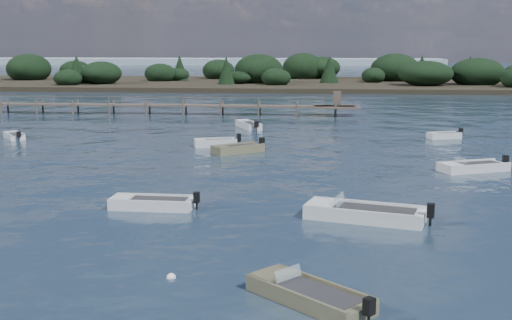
# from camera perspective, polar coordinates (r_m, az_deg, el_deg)

# --- Properties ---
(ground) EXTENTS (400.00, 400.00, 0.00)m
(ground) POSITION_cam_1_polar(r_m,az_deg,el_deg) (84.03, 4.19, 4.86)
(ground) COLOR #152231
(ground) RESTS_ON ground
(dinghy_near_olive) EXTENTS (4.11, 3.92, 1.09)m
(dinghy_near_olive) POSITION_cam_1_polar(r_m,az_deg,el_deg) (20.27, 4.72, -12.08)
(dinghy_near_olive) COLOR #6C6848
(dinghy_near_olive) RESTS_ON ground
(tender_far_grey) EXTENTS (2.68, 2.92, 1.02)m
(tender_far_grey) POSITION_cam_1_polar(r_m,az_deg,el_deg) (57.74, -20.70, 1.93)
(tender_far_grey) COLOR silver
(tender_far_grey) RESTS_ON ground
(tender_far_grey_b) EXTENTS (3.16, 1.98, 1.06)m
(tender_far_grey_b) POSITION_cam_1_polar(r_m,az_deg,el_deg) (56.42, 16.37, 2.00)
(tender_far_grey_b) COLOR silver
(tender_far_grey_b) RESTS_ON ground
(dinghy_extra_a) EXTENTS (2.96, 4.73, 1.23)m
(dinghy_extra_a) POSITION_cam_1_polar(r_m,az_deg,el_deg) (60.88, -0.68, 3.01)
(dinghy_extra_a) COLOR silver
(dinghy_extra_a) RESTS_ON ground
(dinghy_mid_white_a) EXTENTS (5.79, 3.36, 1.33)m
(dinghy_mid_white_a) POSITION_cam_1_polar(r_m,az_deg,el_deg) (29.59, 9.60, -4.90)
(dinghy_mid_white_a) COLOR silver
(dinghy_mid_white_a) RESTS_ON ground
(dinghy_mid_grey) EXTENTS (4.34, 1.63, 1.09)m
(dinghy_mid_grey) POSITION_cam_1_polar(r_m,az_deg,el_deg) (31.55, -9.22, -3.98)
(dinghy_mid_grey) COLOR silver
(dinghy_mid_grey) RESTS_ON ground
(dinghy_extra_b) EXTENTS (3.87, 3.55, 1.22)m
(dinghy_extra_b) POSITION_cam_1_polar(r_m,az_deg,el_deg) (47.02, -1.62, 0.86)
(dinghy_extra_b) COLOR #6C6848
(dinghy_extra_b) RESTS_ON ground
(tender_far_white) EXTENTS (3.69, 2.11, 1.24)m
(tender_far_white) POSITION_cam_1_polar(r_m,az_deg,el_deg) (49.93, -3.61, 1.40)
(tender_far_white) COLOR silver
(tender_far_white) RESTS_ON ground
(dinghy_mid_white_b) EXTENTS (4.72, 3.22, 1.17)m
(dinghy_mid_white_b) POSITION_cam_1_polar(r_m,az_deg,el_deg) (42.48, 18.74, -0.72)
(dinghy_mid_white_b) COLOR silver
(dinghy_mid_white_b) RESTS_ON ground
(buoy_a) EXTENTS (0.32, 0.32, 0.32)m
(buoy_a) POSITION_cam_1_polar(r_m,az_deg,el_deg) (22.37, -7.55, -10.33)
(buoy_a) COLOR white
(buoy_a) RESTS_ON ground
(buoy_c) EXTENTS (0.32, 0.32, 0.32)m
(buoy_c) POSITION_cam_1_polar(r_m,az_deg,el_deg) (33.25, -12.43, -3.62)
(buoy_c) COLOR white
(buoy_c) RESTS_ON ground
(jetty) EXTENTS (64.50, 3.20, 3.40)m
(jetty) POSITION_cam_1_polar(r_m,az_deg,el_deg) (75.65, -12.75, 4.79)
(jetty) COLOR brown
(jetty) RESTS_ON ground
(far_headland) EXTENTS (190.00, 40.00, 5.80)m
(far_headland) POSITION_cam_1_polar(r_m,az_deg,el_deg) (125.98, 16.10, 7.17)
(far_headland) COLOR black
(far_headland) RESTS_ON ground
(distant_haze) EXTENTS (280.00, 20.00, 2.40)m
(distant_haze) POSITION_cam_1_polar(r_m,az_deg,el_deg) (269.78, -14.74, 8.24)
(distant_haze) COLOR #8396A2
(distant_haze) RESTS_ON ground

